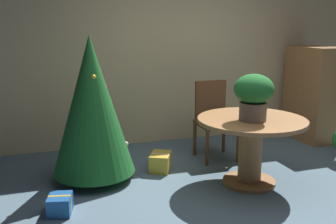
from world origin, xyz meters
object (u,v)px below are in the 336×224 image
at_px(round_dining_table, 251,140).
at_px(gift_box_gold, 161,162).
at_px(wooden_chair_far, 214,116).
at_px(holiday_tree, 92,106).
at_px(wooden_cabinet, 314,94).
at_px(flower_vase, 254,94).
at_px(gift_box_blue, 60,205).

height_order(round_dining_table, gift_box_gold, round_dining_table).
relative_size(round_dining_table, wooden_chair_far, 1.16).
distance_m(holiday_tree, wooden_cabinet, 3.40).
relative_size(holiday_tree, wooden_cabinet, 1.15).
bearing_deg(flower_vase, wooden_chair_far, 87.72).
height_order(wooden_chair_far, gift_box_gold, wooden_chair_far).
bearing_deg(wooden_chair_far, gift_box_blue, -153.08).
bearing_deg(wooden_cabinet, holiday_tree, -170.05).
bearing_deg(holiday_tree, flower_vase, -24.88).
xyz_separation_m(gift_box_blue, gift_box_gold, (1.19, 0.75, 0.02)).
height_order(round_dining_table, flower_vase, flower_vase).
height_order(round_dining_table, wooden_chair_far, wooden_chair_far).
distance_m(round_dining_table, gift_box_blue, 2.03).
distance_m(wooden_chair_far, gift_box_gold, 0.95).
relative_size(holiday_tree, gift_box_gold, 4.21).
bearing_deg(holiday_tree, gift_box_gold, 2.92).
xyz_separation_m(round_dining_table, wooden_cabinet, (1.76, 1.22, 0.19)).
distance_m(wooden_chair_far, wooden_cabinet, 1.79).
height_order(wooden_chair_far, wooden_cabinet, wooden_cabinet).
bearing_deg(gift_box_gold, gift_box_blue, -147.95).
height_order(gift_box_blue, gift_box_gold, gift_box_gold).
relative_size(gift_box_blue, wooden_cabinet, 0.20).
bearing_deg(round_dining_table, gift_box_gold, 139.86).
height_order(flower_vase, wooden_cabinet, wooden_cabinet).
xyz_separation_m(round_dining_table, gift_box_gold, (-0.80, 0.67, -0.39)).
distance_m(flower_vase, wooden_cabinet, 2.24).
height_order(wooden_chair_far, holiday_tree, holiday_tree).
bearing_deg(round_dining_table, holiday_tree, 158.12).
xyz_separation_m(wooden_chair_far, gift_box_blue, (-1.99, -1.01, -0.46)).
xyz_separation_m(gift_box_gold, wooden_cabinet, (2.56, 0.55, 0.59)).
bearing_deg(holiday_tree, wooden_cabinet, 9.95).
distance_m(round_dining_table, gift_box_gold, 1.12).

